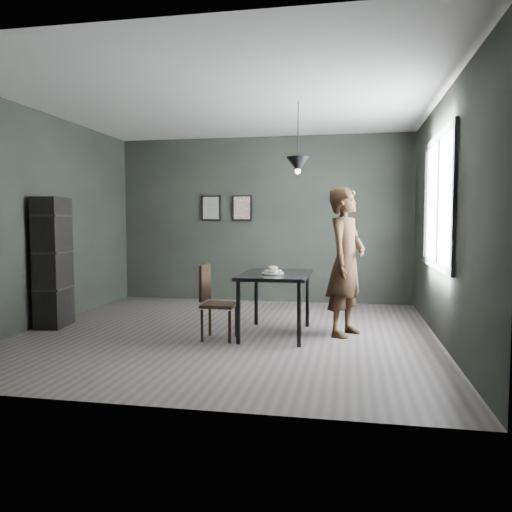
% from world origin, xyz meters
% --- Properties ---
extents(ground, '(5.00, 5.00, 0.00)m').
position_xyz_m(ground, '(0.00, 0.00, 0.00)').
color(ground, '#3A3432').
rests_on(ground, ground).
extents(back_wall, '(5.00, 0.10, 2.80)m').
position_xyz_m(back_wall, '(0.00, 2.50, 1.40)').
color(back_wall, black).
rests_on(back_wall, ground).
extents(ceiling, '(5.00, 5.00, 0.02)m').
position_xyz_m(ceiling, '(0.00, 0.00, 2.80)').
color(ceiling, silver).
rests_on(ceiling, ground).
extents(window_assembly, '(0.04, 1.96, 1.56)m').
position_xyz_m(window_assembly, '(2.47, 0.20, 1.60)').
color(window_assembly, white).
rests_on(window_assembly, ground).
extents(cafe_table, '(0.80, 1.20, 0.75)m').
position_xyz_m(cafe_table, '(0.60, 0.00, 0.67)').
color(cafe_table, black).
rests_on(cafe_table, ground).
extents(white_plate, '(0.23, 0.23, 0.01)m').
position_xyz_m(white_plate, '(0.59, -0.14, 0.76)').
color(white_plate, white).
rests_on(white_plate, cafe_table).
extents(donut_pile, '(0.21, 0.21, 0.09)m').
position_xyz_m(donut_pile, '(0.59, -0.14, 0.79)').
color(donut_pile, beige).
rests_on(donut_pile, white_plate).
extents(woman, '(0.65, 0.76, 1.78)m').
position_xyz_m(woman, '(1.43, 0.14, 0.89)').
color(woman, black).
rests_on(woman, ground).
extents(wood_chair, '(0.38, 0.38, 0.87)m').
position_xyz_m(wood_chair, '(-0.08, -0.36, 0.50)').
color(wood_chair, black).
rests_on(wood_chair, ground).
extents(shelf_unit, '(0.40, 0.60, 1.68)m').
position_xyz_m(shelf_unit, '(-2.32, -0.05, 0.84)').
color(shelf_unit, black).
rests_on(shelf_unit, ground).
extents(pendant_lamp, '(0.28, 0.28, 0.86)m').
position_xyz_m(pendant_lamp, '(0.85, 0.10, 2.05)').
color(pendant_lamp, black).
rests_on(pendant_lamp, ground).
extents(framed_print_left, '(0.34, 0.04, 0.44)m').
position_xyz_m(framed_print_left, '(-0.90, 2.47, 1.60)').
color(framed_print_left, black).
rests_on(framed_print_left, ground).
extents(framed_print_right, '(0.34, 0.04, 0.44)m').
position_xyz_m(framed_print_right, '(-0.35, 2.47, 1.60)').
color(framed_print_right, black).
rests_on(framed_print_right, ground).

